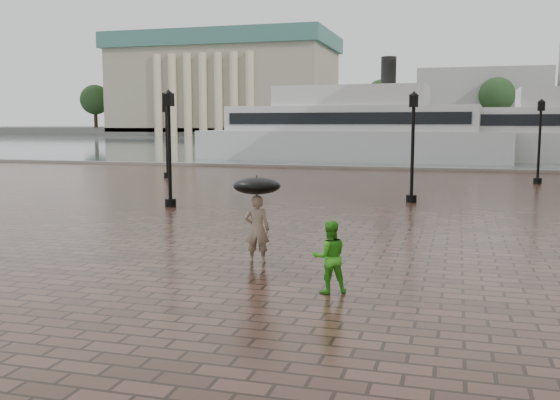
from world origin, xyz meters
The scene contains 11 objects.
ground centered at (0.00, 0.00, 0.00)m, with size 300.00×300.00×0.00m, color #372219.
harbour_water centered at (0.00, 92.00, 0.00)m, with size 240.00×240.00×0.00m, color #4B585C.
quay_edge centered at (0.00, 32.00, 0.00)m, with size 80.00×0.60×0.30m, color slate.
far_shore centered at (0.00, 160.00, 1.00)m, with size 300.00×60.00×2.00m, color #4C4C47.
museum centered at (-55.00, 144.61, 13.91)m, with size 57.00×32.50×26.00m.
far_trees centered at (0.00, 138.00, 9.42)m, with size 188.00×8.00×13.50m.
street_lamps centered at (-1.50, 17.50, 2.33)m, with size 21.44×14.44×4.40m.
adult_pedestrian centered at (0.35, 1.47, 0.80)m, with size 0.59×0.38×1.61m, color gray.
child_pedestrian centered at (2.48, -0.59, 0.70)m, with size 0.68×0.53×1.40m, color green.
ferry_near centered at (-4.21, 41.75, 2.63)m, with size 27.06×7.96×8.77m.
umbrella centered at (0.35, 1.47, 1.82)m, with size 1.10×1.10×1.12m.
Camera 1 is at (4.79, -12.15, 3.26)m, focal length 40.00 mm.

